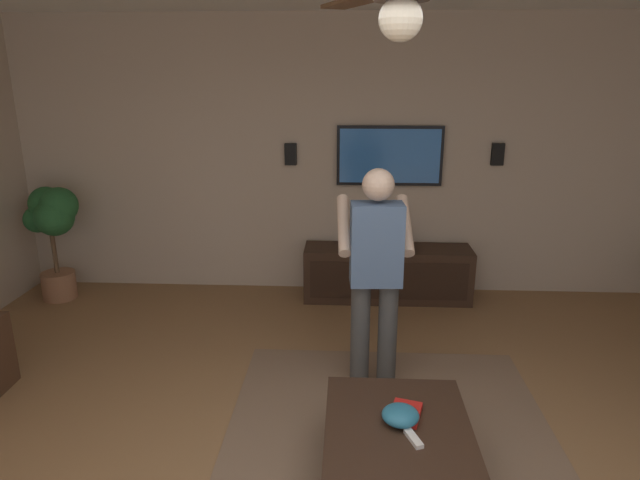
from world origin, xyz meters
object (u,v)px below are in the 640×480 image
at_px(remote_white, 414,439).
at_px(book, 405,413).
at_px(media_console, 387,273).
at_px(wall_speaker_left, 498,154).
at_px(potted_plant_tall, 53,223).
at_px(vase_round, 397,237).
at_px(coffee_table, 398,443).
at_px(person_standing, 376,267).
at_px(bowl, 400,415).
at_px(wall_speaker_right, 291,154).
at_px(tv, 390,156).

distance_m(remote_white, book, 0.22).
bearing_deg(media_console, wall_speaker_left, 103.22).
distance_m(media_console, potted_plant_tall, 3.42).
relative_size(potted_plant_tall, vase_round, 5.36).
distance_m(coffee_table, media_console, 2.77).
relative_size(person_standing, book, 7.45).
bearing_deg(bowl, vase_round, -4.25).
distance_m(media_console, remote_white, 2.88).
relative_size(coffee_table, book, 4.55).
relative_size(vase_round, wall_speaker_right, 1.00).
height_order(person_standing, remote_white, person_standing).
bearing_deg(wall_speaker_left, book, 158.36).
height_order(coffee_table, potted_plant_tall, potted_plant_tall).
bearing_deg(person_standing, coffee_table, -178.33).
bearing_deg(potted_plant_tall, bowl, -128.10).
height_order(coffee_table, tv, tv).
bearing_deg(tv, person_standing, -6.38).
bearing_deg(media_console, potted_plant_tall, -87.16).
relative_size(potted_plant_tall, wall_speaker_right, 5.36).
xyz_separation_m(media_console, remote_white, (-2.88, 0.06, 0.14)).
height_order(tv, vase_round, tv).
distance_m(coffee_table, potted_plant_tall, 4.20).
relative_size(wall_speaker_left, wall_speaker_right, 1.00).
bearing_deg(coffee_table, wall_speaker_right, 16.31).
bearing_deg(book, media_console, -165.83).
xyz_separation_m(coffee_table, book, (0.10, -0.05, 0.12)).
distance_m(coffee_table, person_standing, 1.26).
xyz_separation_m(tv, person_standing, (-1.92, 0.21, -0.52)).
xyz_separation_m(potted_plant_tall, wall_speaker_right, (0.42, -2.37, 0.65)).
distance_m(media_console, book, 2.67).
bearing_deg(book, coffee_table, -8.39).
xyz_separation_m(person_standing, wall_speaker_right, (1.93, 0.79, 0.53)).
distance_m(tv, wall_speaker_right, 1.01).
distance_m(bowl, vase_round, 2.76).
relative_size(bowl, remote_white, 1.38).
height_order(coffee_table, book, book).
bearing_deg(wall_speaker_right, book, -162.30).
bearing_deg(wall_speaker_left, vase_round, 103.53).
xyz_separation_m(potted_plant_tall, wall_speaker_left, (0.42, -4.46, 0.67)).
bearing_deg(bowl, tv, -2.16).
distance_m(wall_speaker_left, wall_speaker_right, 2.09).
relative_size(tv, potted_plant_tall, 0.91).
distance_m(tv, bowl, 3.14).
xyz_separation_m(potted_plant_tall, bowl, (-2.56, -3.26, -0.36)).
bearing_deg(coffee_table, bowl, -16.48).
xyz_separation_m(coffee_table, vase_round, (2.78, -0.22, 0.36)).
distance_m(coffee_table, book, 0.17).
relative_size(coffee_table, vase_round, 4.55).
bearing_deg(wall_speaker_right, tv, -90.74).
distance_m(person_standing, vase_round, 1.75).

